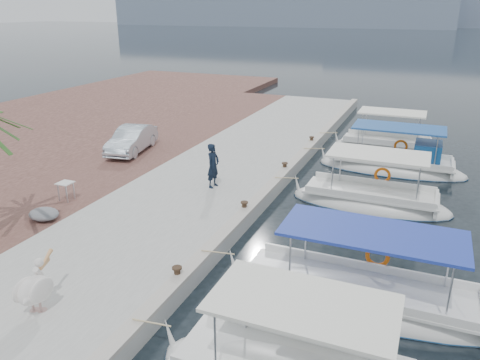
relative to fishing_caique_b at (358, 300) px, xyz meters
The scene contains 14 objects.
ground 4.92m from the fishing_caique_b, 154.62° to the left, with size 400.00×400.00×0.00m, color black.
concrete_quay 10.29m from the fishing_caique_b, 136.32° to the left, with size 6.00×40.00×0.50m, color #A3A39E.
quay_curb 8.51m from the fishing_caique_b, 123.27° to the left, with size 0.44×40.00×0.12m, color #ACA599.
cobblestone_strip 14.33m from the fishing_caique_b, 150.26° to the left, with size 4.00×40.00×0.50m, color #55322D.
fishing_caique_b is the anchor object (origin of this frame).
fishing_caique_c 7.04m from the fishing_caique_b, 95.46° to the left, with size 6.37×2.26×2.83m.
fishing_caique_d 11.83m from the fishing_caique_b, 91.04° to the left, with size 7.07×2.26×2.83m.
fishing_caique_e 15.33m from the fishing_caique_b, 93.48° to the left, with size 5.85×2.12×2.83m.
mooring_bollards 6.03m from the fishing_caique_b, 143.03° to the left, with size 0.28×20.28×0.33m.
pelican 8.36m from the fishing_caique_b, 150.82° to the right, with size 0.83×1.60×1.24m.
fisherman 8.81m from the fishing_caique_b, 142.23° to the left, with size 0.68×0.45×1.86m, color black.
parked_car 15.45m from the fishing_caique_b, 147.39° to the left, with size 1.38×3.95×1.30m, color silver.
tarp_bundle 11.08m from the fishing_caique_b, behind, with size 1.10×0.90×0.40m, color slate.
folding_table 11.74m from the fishing_caique_b, behind, with size 0.55×0.55×0.73m.
Camera 1 is at (5.59, -13.27, 7.60)m, focal length 35.00 mm.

